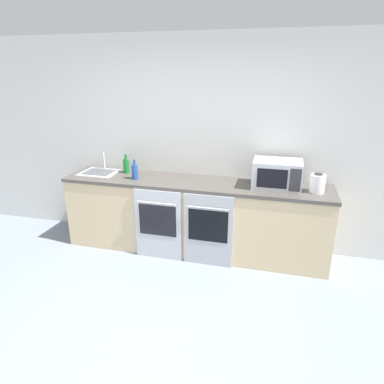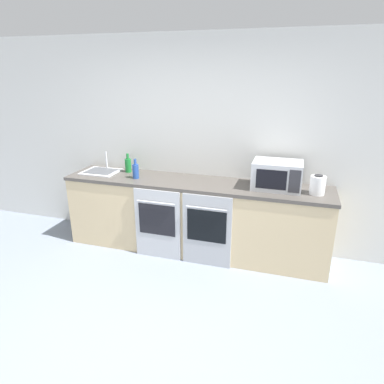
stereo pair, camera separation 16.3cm
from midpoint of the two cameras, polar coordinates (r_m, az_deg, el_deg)
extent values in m
plane|color=gray|center=(3.10, -10.63, -25.24)|extent=(16.00, 16.00, 0.00)
cube|color=silver|center=(4.32, 0.41, 7.98)|extent=(10.00, 0.06, 2.60)
cube|color=#D1B789|center=(4.28, -0.73, -4.32)|extent=(3.21, 0.61, 0.87)
cube|color=#4C4742|center=(4.12, -0.76, 1.49)|extent=(3.23, 0.63, 0.04)
cube|color=#B7BABF|center=(4.11, -6.80, -5.53)|extent=(0.57, 0.03, 0.87)
cube|color=black|center=(4.06, -6.93, -4.74)|extent=(0.46, 0.01, 0.38)
cylinder|color=#B7BABF|center=(3.96, -7.17, -1.87)|extent=(0.47, 0.02, 0.02)
cube|color=#A8AAAF|center=(3.94, 1.51, -6.52)|extent=(0.57, 0.03, 0.87)
cube|color=black|center=(3.90, 1.46, -5.71)|extent=(0.46, 0.01, 0.38)
cylinder|color=#A8AAAF|center=(3.79, 1.41, -2.74)|extent=(0.47, 0.02, 0.02)
cube|color=#B7BABF|center=(3.96, 12.85, 2.94)|extent=(0.54, 0.38, 0.31)
cube|color=black|center=(3.78, 11.99, 2.19)|extent=(0.32, 0.01, 0.21)
cube|color=#2D2D33|center=(3.77, 15.65, 1.88)|extent=(0.12, 0.01, 0.25)
cylinder|color=#234793|center=(4.26, -10.59, 3.29)|extent=(0.08, 0.08, 0.18)
cylinder|color=#234793|center=(4.22, -10.69, 4.89)|extent=(0.03, 0.03, 0.07)
cylinder|color=#19722D|center=(4.54, -11.90, 4.23)|extent=(0.08, 0.08, 0.18)
cylinder|color=#19722D|center=(4.51, -12.00, 5.74)|extent=(0.03, 0.03, 0.07)
cylinder|color=white|center=(3.92, 19.06, 1.33)|extent=(0.16, 0.16, 0.20)
cylinder|color=#262628|center=(3.89, 19.23, 2.82)|extent=(0.09, 0.09, 0.01)
cube|color=silver|center=(4.62, -16.24, 3.09)|extent=(0.45, 0.39, 0.01)
cube|color=#4C4F54|center=(4.62, -16.25, 3.22)|extent=(0.36, 0.28, 0.01)
cylinder|color=silver|center=(4.72, -15.43, 5.01)|extent=(0.02, 0.02, 0.22)
camera|label=1|loc=(0.08, -91.12, -0.40)|focal=32.00mm
camera|label=2|loc=(0.08, 88.88, 0.40)|focal=32.00mm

